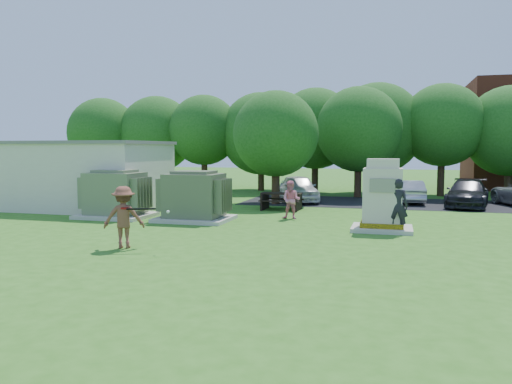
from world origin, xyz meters
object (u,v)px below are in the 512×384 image
(picnic_table, at_px, (282,199))
(person_at_picnic, at_px, (291,200))
(car_white, at_px, (298,188))
(transformer_left, at_px, (115,195))
(batter, at_px, (124,217))
(car_silver_a, at_px, (409,192))
(person_by_generator, at_px, (398,206))
(transformer_right, at_px, (194,197))
(generator_cabinet, at_px, (382,199))
(car_dark, at_px, (467,193))

(picnic_table, relative_size, person_at_picnic, 1.20)
(car_white, bearing_deg, transformer_left, -148.67)
(batter, height_order, car_silver_a, batter)
(person_at_picnic, bearing_deg, transformer_left, -164.98)
(person_by_generator, bearing_deg, picnic_table, -34.77)
(transformer_right, bearing_deg, car_silver_a, 47.31)
(generator_cabinet, relative_size, car_silver_a, 0.70)
(transformer_right, height_order, car_dark, transformer_right)
(generator_cabinet, height_order, car_dark, generator_cabinet)
(transformer_left, xyz_separation_m, picnic_table, (6.39, 4.53, -0.45))
(car_dark, bearing_deg, person_at_picnic, -127.76)
(transformer_left, relative_size, picnic_table, 1.54)
(transformer_right, distance_m, picnic_table, 5.29)
(car_white, relative_size, car_silver_a, 1.17)
(person_at_picnic, distance_m, car_silver_a, 9.41)
(car_white, bearing_deg, transformer_right, -129.41)
(car_silver_a, bearing_deg, generator_cabinet, 77.26)
(batter, bearing_deg, car_white, -122.34)
(person_by_generator, bearing_deg, car_white, -49.86)
(person_at_picnic, distance_m, car_dark, 10.44)
(person_at_picnic, distance_m, car_white, 7.02)
(person_by_generator, bearing_deg, transformer_left, 5.81)
(picnic_table, distance_m, person_by_generator, 7.76)
(transformer_right, height_order, picnic_table, transformer_right)
(transformer_left, xyz_separation_m, transformer_right, (3.70, 0.00, 0.00))
(person_by_generator, distance_m, car_silver_a, 10.51)
(person_by_generator, distance_m, car_dark, 10.03)
(person_by_generator, xyz_separation_m, person_at_picnic, (-4.35, 2.51, -0.16))
(transformer_left, bearing_deg, picnic_table, 35.36)
(person_at_picnic, height_order, car_dark, person_at_picnic)
(transformer_left, height_order, person_at_picnic, transformer_left)
(picnic_table, xyz_separation_m, person_by_generator, (5.45, -5.51, 0.45))
(car_white, xyz_separation_m, car_silver_a, (6.01, 1.03, -0.13))
(transformer_left, distance_m, person_by_generator, 11.88)
(transformer_right, relative_size, picnic_table, 1.54)
(person_by_generator, relative_size, car_white, 0.44)
(picnic_table, bearing_deg, generator_cabinet, -45.92)
(transformer_left, distance_m, car_dark, 17.48)
(person_by_generator, distance_m, person_at_picnic, 5.02)
(picnic_table, height_order, person_by_generator, person_by_generator)
(transformer_left, xyz_separation_m, person_by_generator, (11.84, -0.98, -0.00))
(transformer_left, height_order, transformer_right, same)
(batter, xyz_separation_m, car_white, (2.58, 14.40, -0.18))
(transformer_right, bearing_deg, transformer_left, 180.00)
(transformer_left, relative_size, car_white, 0.68)
(car_silver_a, bearing_deg, batter, 54.87)
(batter, distance_m, person_at_picnic, 8.27)
(transformer_left, bearing_deg, transformer_right, 0.00)
(person_at_picnic, bearing_deg, picnic_table, 113.60)
(transformer_left, height_order, picnic_table, transformer_left)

